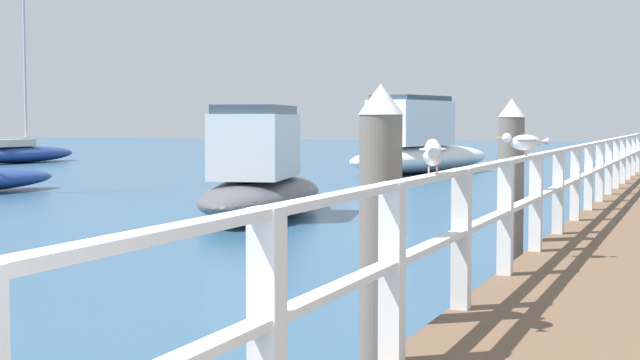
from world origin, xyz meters
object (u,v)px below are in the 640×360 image
(seagull_background, at_px, (525,142))
(seagull_foreground, at_px, (433,152))
(boat_3, at_px, (420,147))
(dock_piling_near, at_px, (380,235))
(boat_0, at_px, (20,153))
(dock_piling_far, at_px, (511,189))
(boat_4, at_px, (261,179))

(seagull_background, bearing_deg, seagull_foreground, 159.27)
(seagull_background, distance_m, boat_3, 22.50)
(dock_piling_near, bearing_deg, boat_3, 105.61)
(dock_piling_near, bearing_deg, boat_0, 133.66)
(boat_0, distance_m, boat_3, 17.33)
(dock_piling_near, distance_m, boat_0, 34.97)
(dock_piling_far, distance_m, seagull_background, 1.47)
(boat_3, bearing_deg, dock_piling_near, 118.61)
(dock_piling_near, bearing_deg, boat_4, 119.88)
(dock_piling_far, relative_size, seagull_background, 4.29)
(seagull_foreground, bearing_deg, boat_3, 90.37)
(seagull_foreground, distance_m, seagull_background, 3.25)
(dock_piling_near, bearing_deg, seagull_foreground, -15.94)
(boat_4, bearing_deg, seagull_background, 119.21)
(boat_0, bearing_deg, seagull_background, -38.57)
(dock_piling_near, height_order, boat_4, boat_4)
(dock_piling_near, height_order, boat_3, boat_3)
(boat_0, xyz_separation_m, boat_4, (18.56, -15.59, 0.26))
(seagull_foreground, xyz_separation_m, boat_0, (-24.52, 25.40, -1.13))
(seagull_background, relative_size, boat_3, 0.05)
(dock_piling_far, relative_size, boat_4, 0.33)
(dock_piling_near, height_order, boat_0, boat_0)
(dock_piling_far, height_order, seagull_foreground, dock_piling_far)
(boat_3, height_order, boat_4, boat_3)
(dock_piling_near, xyz_separation_m, seagull_foreground, (0.38, -0.11, 0.54))
(boat_0, height_order, boat_3, boat_0)
(seagull_foreground, xyz_separation_m, boat_3, (-7.21, 24.56, -0.69))
(dock_piling_far, bearing_deg, seagull_foreground, -85.28)
(boat_4, bearing_deg, seagull_foreground, 108.25)
(dock_piling_far, xyz_separation_m, boat_3, (-6.83, 19.99, -0.15))
(seagull_background, relative_size, boat_0, 0.07)
(boat_0, distance_m, boat_4, 24.24)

